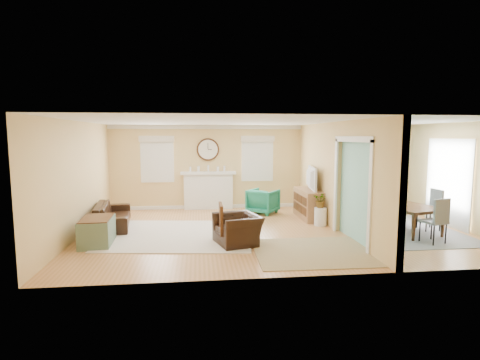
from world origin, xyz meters
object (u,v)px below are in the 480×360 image
Objects in this scene: eames_chair at (238,229)px; green_chair at (263,201)px; dining_table at (401,217)px; sofa at (113,215)px; credenza at (308,204)px.

green_chair is at bearing 144.77° from eames_chair.
sofa is at bearing 66.11° from dining_table.
dining_table is at bearing 179.14° from green_chair.
eames_chair is 3.23m from green_chair.
green_chair reaches higher than sofa.
credenza is at bearing -93.39° from sofa.
green_chair reaches higher than eames_chair.
eames_chair is at bearing -130.17° from sofa.
sofa is at bearing -175.37° from credenza.
sofa is 7.08m from dining_table.
credenza is (1.14, -0.77, 0.04)m from green_chair.
credenza reaches higher than green_chair.
sofa is 2.10× the size of eames_chair.
green_chair is (1.08, 3.05, 0.05)m from eames_chair.
eames_chair reaches higher than sofa.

